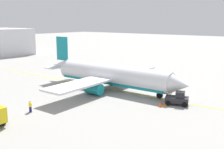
{
  "coord_description": "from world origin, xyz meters",
  "views": [
    {
      "loc": [
        31.95,
        -40.64,
        13.32
      ],
      "look_at": [
        0.0,
        0.0,
        3.0
      ],
      "focal_mm": 43.46,
      "sensor_mm": 36.0,
      "label": 1
    }
  ],
  "objects_px": {
    "airplane": "(110,76)",
    "pushback_tug": "(178,99)",
    "safety_cone_nose": "(160,105)",
    "refueling_worker": "(30,107)",
    "safety_cone_wingtip": "(165,103)"
  },
  "relations": [
    {
      "from": "airplane",
      "to": "pushback_tug",
      "type": "distance_m",
      "value": 15.0
    },
    {
      "from": "safety_cone_nose",
      "to": "safety_cone_wingtip",
      "type": "xyz_separation_m",
      "value": [
        0.25,
        1.21,
        -0.01
      ]
    },
    {
      "from": "refueling_worker",
      "to": "safety_cone_wingtip",
      "type": "distance_m",
      "value": 20.9
    },
    {
      "from": "airplane",
      "to": "pushback_tug",
      "type": "xyz_separation_m",
      "value": [
        14.85,
        -1.23,
        -1.73
      ]
    },
    {
      "from": "airplane",
      "to": "pushback_tug",
      "type": "height_order",
      "value": "airplane"
    },
    {
      "from": "safety_cone_nose",
      "to": "refueling_worker",
      "type": "bearing_deg",
      "value": -134.8
    },
    {
      "from": "airplane",
      "to": "safety_cone_nose",
      "type": "xyz_separation_m",
      "value": [
        13.24,
        -3.92,
        -2.37
      ]
    },
    {
      "from": "airplane",
      "to": "safety_cone_wingtip",
      "type": "relative_size",
      "value": 45.87
    },
    {
      "from": "pushback_tug",
      "to": "safety_cone_nose",
      "type": "bearing_deg",
      "value": -120.79
    },
    {
      "from": "airplane",
      "to": "refueling_worker",
      "type": "height_order",
      "value": "airplane"
    },
    {
      "from": "airplane",
      "to": "safety_cone_wingtip",
      "type": "bearing_deg",
      "value": -11.37
    },
    {
      "from": "pushback_tug",
      "to": "refueling_worker",
      "type": "xyz_separation_m",
      "value": [
        -15.59,
        -16.78,
        -0.19
      ]
    },
    {
      "from": "safety_cone_nose",
      "to": "pushback_tug",
      "type": "bearing_deg",
      "value": 59.21
    },
    {
      "from": "refueling_worker",
      "to": "safety_cone_nose",
      "type": "xyz_separation_m",
      "value": [
        13.99,
        14.09,
        -0.46
      ]
    },
    {
      "from": "airplane",
      "to": "pushback_tug",
      "type": "relative_size",
      "value": 8.01
    }
  ]
}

